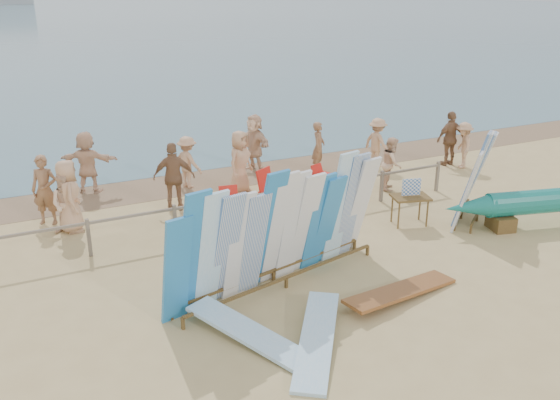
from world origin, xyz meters
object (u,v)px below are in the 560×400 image
beach_chair_right (271,194)px  beachgoer_2 (67,204)px  vendor_table (410,209)px  beachgoer_5 (254,143)px  flat_board_c (401,297)px  beachgoer_4 (174,177)px  beachgoer_0 (69,196)px  beachgoer_10 (450,139)px  beachgoer_3 (188,162)px  beach_chair_left (230,208)px  main_surfboard_rack (280,232)px  beachgoer_7 (318,147)px  beachgoer_9 (377,143)px  stroller (324,186)px  side_surfboard_rack (474,179)px  beachgoer_6 (240,162)px  beachgoer_8 (392,163)px  beachgoer_extra_0 (463,145)px  beachgoer_11 (87,162)px  flat_board_b (317,346)px  flat_board_a (251,341)px  beachgoer_1 (45,190)px

beach_chair_right → beachgoer_2: size_ratio=0.64×
vendor_table → beachgoer_5: beachgoer_5 is taller
flat_board_c → vendor_table: bearing=-50.3°
beachgoer_4 → beachgoer_0: (-2.74, -0.25, -0.02)m
beachgoer_10 → beachgoer_3: 8.79m
beach_chair_left → beachgoer_3: bearing=104.3°
main_surfboard_rack → beachgoer_7: (4.57, 6.37, -0.34)m
beach_chair_left → beachgoer_9: 6.44m
stroller → beachgoer_0: bearing=154.7°
stroller → beachgoer_0: beachgoer_0 is taller
flat_board_c → beachgoer_0: bearing=29.8°
vendor_table → side_surfboard_rack: bearing=-0.5°
side_surfboard_rack → beachgoer_5: side_surfboard_rack is taller
beachgoer_10 → beachgoer_6: bearing=-3.6°
flat_board_c → stroller: (1.50, 5.57, 0.39)m
stroller → beachgoer_3: size_ratio=0.62×
flat_board_c → beachgoer_9: 8.89m
stroller → beachgoer_8: (2.24, -0.15, 0.40)m
beachgoer_extra_0 → beachgoer_7: 4.85m
vendor_table → beachgoer_3: (-4.13, 5.33, 0.38)m
beachgoer_6 → beachgoer_0: beachgoer_6 is taller
beachgoer_extra_0 → beachgoer_6: 7.66m
beachgoer_11 → beachgoer_5: bearing=-151.7°
flat_board_b → beachgoer_0: 7.72m
flat_board_a → side_surfboard_rack: bearing=-5.2°
beachgoer_11 → beachgoer_7: bearing=-159.4°
beachgoer_0 → beachgoer_11: size_ratio=1.00×
main_surfboard_rack → beachgoer_1: main_surfboard_rack is taller
beachgoer_extra_0 → beachgoer_1: bearing=-62.8°
main_surfboard_rack → flat_board_c: (1.90, -1.53, -1.16)m
beachgoer_3 → flat_board_a: bearing=141.5°
beach_chair_right → main_surfboard_rack: bearing=-143.8°
side_surfboard_rack → beachgoer_0: (-9.38, 3.88, -0.20)m
vendor_table → beachgoer_1: bearing=169.2°
vendor_table → beachgoer_8: 2.80m
beachgoer_8 → beachgoer_3: (-5.38, 2.85, -0.00)m
flat_board_c → beachgoer_5: size_ratio=1.44×
flat_board_b → beachgoer_6: 8.14m
side_surfboard_rack → beachgoer_10: side_surfboard_rack is taller
beachgoer_4 → beachgoer_0: beachgoer_4 is taller
beachgoer_0 → stroller: bearing=-95.8°
beachgoer_10 → beachgoer_1: bearing=-1.7°
beachgoer_2 → beachgoer_3: bearing=50.0°
beach_chair_left → beachgoer_4: 1.74m
vendor_table → beachgoer_11: 9.28m
beach_chair_left → beachgoer_5: beachgoer_5 is taller
beachgoer_extra_0 → flat_board_c: bearing=-18.0°
beachgoer_0 → side_surfboard_rack: bearing=-111.8°
beachgoer_3 → stroller: bearing=-158.1°
beachgoer_10 → beachgoer_7: (-4.31, 1.34, -0.10)m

